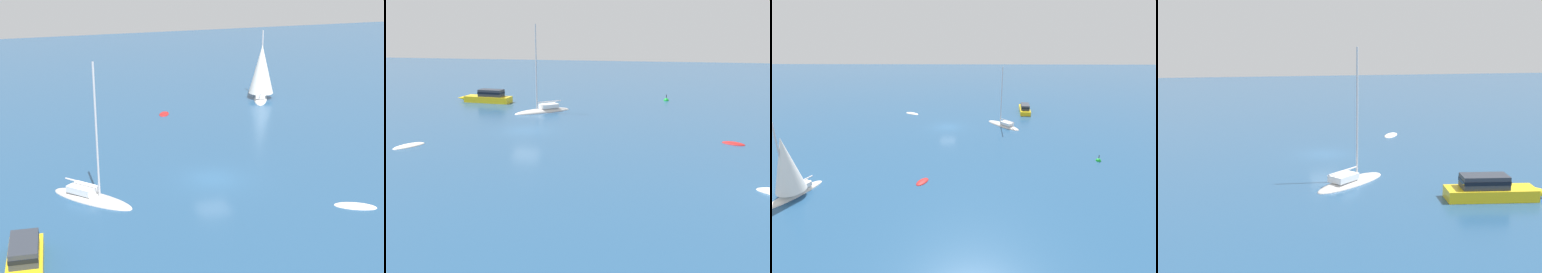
# 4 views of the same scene
# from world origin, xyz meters

# --- Properties ---
(ground_plane) EXTENTS (160.00, 160.00, 0.00)m
(ground_plane) POSITION_xyz_m (0.00, 0.00, 0.00)
(ground_plane) COLOR navy
(yacht) EXTENTS (6.24, 5.68, 10.02)m
(yacht) POSITION_xyz_m (-0.75, 9.31, 0.16)
(yacht) COLOR silver
(yacht) RESTS_ON ground
(rib) EXTENTS (2.16, 1.71, 0.33)m
(rib) POSITION_xyz_m (18.43, -1.57, 0.00)
(rib) COLOR #B21E1E
(rib) RESTS_ON ground
(tender) EXTENTS (2.36, 3.01, 0.37)m
(tender) POSITION_xyz_m (-7.71, -7.20, 0.00)
(tender) COLOR silver
(tender) RESTS_ON ground
(sloop) EXTENTS (6.27, 4.13, 8.10)m
(sloop) POSITION_xyz_m (21.31, -14.05, 2.93)
(sloop) COLOR silver
(sloop) RESTS_ON ground
(motor_cruiser) EXTENTS (7.34, 2.45, 1.63)m
(motor_cruiser) POSITION_xyz_m (-9.21, 14.25, 0.67)
(motor_cruiser) COLOR yellow
(motor_cruiser) RESTS_ON ground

